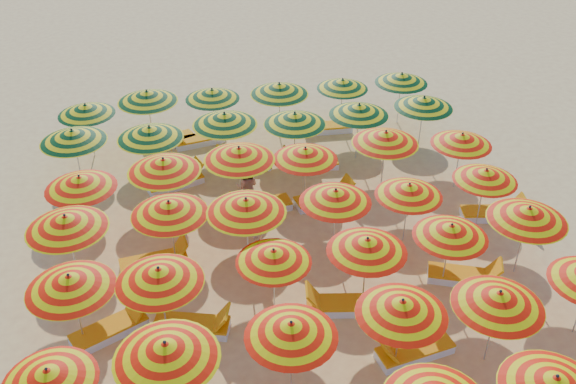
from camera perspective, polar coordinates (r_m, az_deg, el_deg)
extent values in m
plane|color=#F7C96E|center=(16.96, 0.38, -5.42)|extent=(120.00, 120.00, 0.00)
cone|color=#E66B00|center=(12.46, 22.63, -15.48)|extent=(2.22, 2.22, 0.36)
sphere|color=black|center=(12.31, 22.84, -14.83)|extent=(0.06, 0.06, 0.06)
cone|color=#E66B00|center=(12.63, -20.54, -15.08)|extent=(2.02, 2.02, 0.33)
sphere|color=black|center=(12.50, -20.72, -14.49)|extent=(0.06, 0.06, 0.06)
cylinder|color=silver|center=(12.81, -10.39, -16.30)|extent=(0.04, 0.04, 1.99)
cone|color=#E66B00|center=(12.17, -10.81, -13.68)|extent=(2.14, 2.14, 0.38)
sphere|color=black|center=(12.01, -10.92, -12.97)|extent=(0.07, 0.07, 0.07)
cylinder|color=silver|center=(13.11, 0.27, -14.55)|extent=(0.03, 0.03, 1.84)
cone|color=#E66B00|center=(12.53, 0.28, -12.13)|extent=(2.09, 2.09, 0.35)
sphere|color=black|center=(12.38, 0.28, -11.48)|extent=(0.06, 0.06, 0.06)
cylinder|color=silver|center=(13.67, 9.77, -12.53)|extent=(0.04, 0.04, 1.87)
cone|color=#E66B00|center=(13.10, 10.11, -10.07)|extent=(2.13, 2.13, 0.36)
sphere|color=black|center=(12.96, 10.20, -9.41)|extent=(0.06, 0.06, 0.06)
cylinder|color=silver|center=(14.27, 17.65, -11.45)|extent=(0.04, 0.04, 1.89)
cone|color=#E66B00|center=(13.73, 18.23, -9.02)|extent=(2.41, 2.41, 0.36)
sphere|color=black|center=(13.59, 18.38, -8.37)|extent=(0.06, 0.06, 0.06)
cylinder|color=silver|center=(14.69, -18.24, -10.03)|extent=(0.04, 0.04, 1.89)
cone|color=#E66B00|center=(14.16, -18.83, -7.61)|extent=(2.16, 2.16, 0.36)
sphere|color=black|center=(14.03, -18.98, -6.97)|extent=(0.06, 0.06, 0.06)
cylinder|color=silver|center=(14.38, -11.02, -9.75)|extent=(0.04, 0.04, 1.90)
cone|color=#E66B00|center=(13.84, -11.39, -7.26)|extent=(1.91, 1.91, 0.36)
sphere|color=black|center=(13.71, -11.49, -6.60)|extent=(0.06, 0.06, 0.06)
cylinder|color=silver|center=(14.81, -1.25, -7.94)|extent=(0.03, 0.03, 1.73)
cone|color=#E66B00|center=(14.32, -1.29, -5.70)|extent=(1.79, 1.79, 0.33)
sphere|color=black|center=(14.20, -1.30, -5.11)|extent=(0.06, 0.06, 0.06)
cylinder|color=silver|center=(15.06, 6.85, -7.09)|extent=(0.04, 0.04, 1.84)
cone|color=#E66B00|center=(14.55, 7.06, -4.71)|extent=(1.95, 1.95, 0.35)
sphere|color=black|center=(14.43, 7.11, -4.08)|extent=(0.06, 0.06, 0.06)
cylinder|color=silver|center=(15.90, 13.91, -5.59)|extent=(0.03, 0.03, 1.78)
cone|color=#E66B00|center=(15.44, 14.29, -3.37)|extent=(2.04, 2.04, 0.34)
sphere|color=black|center=(15.33, 14.39, -2.79)|extent=(0.06, 0.06, 0.06)
cylinder|color=silver|center=(16.78, 20.01, -4.16)|extent=(0.04, 0.04, 1.93)
cone|color=#E66B00|center=(16.30, 20.57, -1.84)|extent=(2.14, 2.14, 0.37)
sphere|color=black|center=(16.19, 20.72, -1.23)|extent=(0.06, 0.06, 0.06)
cylinder|color=silver|center=(16.32, -18.59, -4.96)|extent=(0.04, 0.04, 1.95)
cone|color=#E66B00|center=(15.83, -19.13, -2.57)|extent=(2.35, 2.35, 0.37)
sphere|color=black|center=(15.72, -19.27, -1.95)|extent=(0.06, 0.06, 0.06)
cylinder|color=silver|center=(16.24, -10.22, -3.81)|extent=(0.04, 0.04, 1.91)
cone|color=#E66B00|center=(15.75, -10.51, -1.42)|extent=(2.27, 2.27, 0.36)
sphere|color=black|center=(15.64, -10.59, -0.79)|extent=(0.06, 0.06, 0.06)
cylinder|color=silver|center=(16.01, -3.64, -3.73)|extent=(0.04, 0.04, 1.97)
cone|color=#E66B00|center=(15.50, -3.75, -1.22)|extent=(2.47, 2.47, 0.38)
sphere|color=black|center=(15.38, -3.78, -0.56)|extent=(0.07, 0.07, 0.07)
cylinder|color=silver|center=(16.54, 4.13, -2.64)|extent=(0.04, 0.04, 1.84)
cone|color=#E66B00|center=(16.08, 4.24, -0.35)|extent=(2.00, 2.00, 0.35)
sphere|color=black|center=(15.97, 4.27, 0.25)|extent=(0.06, 0.06, 0.06)
cylinder|color=silver|center=(17.13, 10.45, -1.95)|extent=(0.03, 0.03, 1.75)
cone|color=#E66B00|center=(16.70, 10.71, 0.17)|extent=(2.15, 2.15, 0.33)
sphere|color=black|center=(16.60, 10.78, 0.73)|extent=(0.06, 0.06, 0.06)
cylinder|color=silver|center=(18.25, 16.78, -0.53)|extent=(0.03, 0.03, 1.73)
cone|color=#E66B00|center=(17.86, 17.17, 1.45)|extent=(2.03, 2.03, 0.33)
sphere|color=black|center=(17.76, 17.27, 1.97)|extent=(0.06, 0.06, 0.06)
cylinder|color=silver|center=(17.81, -17.56, -1.36)|extent=(0.04, 0.04, 1.86)
cone|color=#E66B00|center=(17.38, -18.00, 0.81)|extent=(2.35, 2.35, 0.35)
sphere|color=black|center=(17.27, -18.12, 1.38)|extent=(0.06, 0.06, 0.06)
cylinder|color=silver|center=(17.80, -10.70, -0.01)|extent=(0.04, 0.04, 1.98)
cone|color=#E66B00|center=(17.35, -10.99, 2.35)|extent=(2.57, 2.57, 0.38)
sphere|color=black|center=(17.24, -11.07, 2.97)|extent=(0.07, 0.07, 0.07)
cylinder|color=silver|center=(18.04, -4.26, 1.05)|extent=(0.04, 0.04, 1.99)
cone|color=#E66B00|center=(17.59, -4.37, 3.41)|extent=(2.08, 2.08, 0.38)
sphere|color=black|center=(17.49, -4.40, 4.03)|extent=(0.07, 0.07, 0.07)
cylinder|color=silver|center=(18.28, 1.51, 1.30)|extent=(0.03, 0.03, 1.82)
cone|color=#E66B00|center=(17.87, 1.55, 3.43)|extent=(1.89, 1.89, 0.35)
sphere|color=black|center=(17.77, 1.56, 3.99)|extent=(0.06, 0.06, 0.06)
cylinder|color=silver|center=(19.05, 8.45, 2.60)|extent=(0.04, 0.04, 1.94)
cone|color=#E66B00|center=(18.63, 8.66, 4.81)|extent=(2.56, 2.56, 0.37)
sphere|color=black|center=(18.53, 8.72, 5.39)|extent=(0.06, 0.06, 0.06)
cylinder|color=silver|center=(19.70, 14.87, 2.60)|extent=(0.03, 0.03, 1.78)
cone|color=#E66B00|center=(19.33, 15.19, 4.55)|extent=(2.01, 2.01, 0.34)
sphere|color=black|center=(19.24, 15.28, 5.06)|extent=(0.06, 0.06, 0.06)
cylinder|color=silver|center=(19.94, -18.17, 2.65)|extent=(0.04, 0.04, 1.93)
cone|color=#757508|center=(19.54, -18.59, 4.75)|extent=(2.01, 2.01, 0.37)
sphere|color=black|center=(19.45, -18.70, 5.29)|extent=(0.06, 0.06, 0.06)
cylinder|color=silver|center=(19.51, -11.89, 3.01)|extent=(0.04, 0.04, 1.95)
cone|color=#757508|center=(19.10, -12.19, 5.19)|extent=(2.47, 2.47, 0.37)
sphere|color=black|center=(19.01, -12.26, 5.75)|extent=(0.06, 0.06, 0.06)
cylinder|color=silver|center=(19.86, -5.52, 4.27)|extent=(0.04, 0.04, 1.98)
cone|color=#757508|center=(19.46, -5.66, 6.47)|extent=(2.59, 2.59, 0.38)
sphere|color=black|center=(19.36, -5.69, 7.04)|extent=(0.07, 0.07, 0.07)
cylinder|color=silver|center=(19.91, 0.59, 4.41)|extent=(0.04, 0.04, 1.92)
cone|color=#757508|center=(19.51, 0.61, 6.53)|extent=(2.27, 2.27, 0.36)
sphere|color=black|center=(19.42, 0.61, 7.08)|extent=(0.06, 0.06, 0.06)
cylinder|color=silver|center=(20.63, 6.18, 5.25)|extent=(0.04, 0.04, 1.88)
cone|color=#757508|center=(20.25, 6.32, 7.28)|extent=(2.00, 2.00, 0.36)
sphere|color=black|center=(20.16, 6.35, 7.80)|extent=(0.06, 0.06, 0.06)
cylinder|color=silver|center=(21.40, 11.73, 5.84)|extent=(0.04, 0.04, 1.89)
cone|color=#757508|center=(21.04, 11.98, 7.80)|extent=(2.01, 2.01, 0.36)
sphere|color=black|center=(20.95, 12.05, 8.31)|extent=(0.06, 0.06, 0.06)
cylinder|color=silver|center=(21.66, -17.18, 5.19)|extent=(0.03, 0.03, 1.79)
cone|color=#757508|center=(21.32, -17.53, 7.01)|extent=(1.99, 1.99, 0.34)
sphere|color=black|center=(21.23, -17.62, 7.48)|extent=(0.06, 0.06, 0.06)
cylinder|color=silver|center=(21.72, -12.14, 6.31)|extent=(0.04, 0.04, 1.95)
cone|color=#757508|center=(21.35, -12.41, 8.31)|extent=(2.53, 2.53, 0.37)
sphere|color=black|center=(21.26, -12.48, 8.83)|extent=(0.06, 0.06, 0.06)
cylinder|color=silver|center=(21.83, -6.62, 6.79)|extent=(0.03, 0.03, 1.80)
cone|color=#757508|center=(21.49, -6.75, 8.64)|extent=(2.11, 2.11, 0.34)
sphere|color=black|center=(21.41, -6.79, 9.11)|extent=(0.06, 0.06, 0.06)
cylinder|color=silver|center=(21.75, -0.77, 7.14)|extent=(0.04, 0.04, 1.94)
cone|color=#757508|center=(21.39, -0.78, 9.15)|extent=(2.22, 2.22, 0.37)
sphere|color=black|center=(21.30, -0.79, 9.67)|extent=(0.06, 0.06, 0.06)
cylinder|color=silver|center=(22.56, 4.78, 7.78)|extent=(0.03, 0.03, 1.76)
cone|color=#757508|center=(22.24, 4.87, 9.54)|extent=(2.31, 2.31, 0.33)
sphere|color=black|center=(22.16, 4.89, 10.00)|extent=(0.06, 0.06, 0.06)
cylinder|color=silver|center=(23.11, 9.87, 8.13)|extent=(0.03, 0.03, 1.83)
cone|color=#757508|center=(22.78, 10.06, 9.93)|extent=(2.31, 2.31, 0.35)
sphere|color=black|center=(22.71, 10.11, 10.39)|extent=(0.06, 0.06, 0.06)
cube|color=white|center=(14.59, 11.18, -13.75)|extent=(1.77, 0.82, 0.20)
cube|color=orange|center=(14.50, 11.24, -13.40)|extent=(1.77, 0.82, 0.06)
cube|color=orange|center=(14.06, 8.83, -13.65)|extent=(0.45, 0.63, 0.48)
cube|color=white|center=(15.28, -15.59, -11.84)|extent=(1.79, 1.22, 0.20)
cube|color=orange|center=(15.19, -15.66, -11.49)|extent=(1.79, 1.22, 0.06)
cube|color=orange|center=(15.19, -13.36, -9.89)|extent=(0.57, 0.68, 0.48)
cube|color=white|center=(14.99, -8.55, -11.77)|extent=(1.80, 1.09, 0.20)
cube|color=orange|center=(14.90, -8.59, -11.42)|extent=(1.80, 1.09, 0.06)
cube|color=orange|center=(14.61, -5.95, -11.07)|extent=(0.53, 0.67, 0.48)
cube|color=white|center=(15.35, 4.86, -10.12)|extent=(1.78, 0.92, 0.20)
cube|color=orange|center=(15.26, 4.88, -9.77)|extent=(1.78, 0.92, 0.06)
cube|color=orange|center=(15.06, 2.24, -9.22)|extent=(0.48, 0.64, 0.48)
cube|color=white|center=(16.63, 15.24, -7.34)|extent=(1.79, 1.22, 0.20)
cube|color=orange|center=(16.55, 15.31, -7.00)|extent=(1.79, 1.22, 0.06)
cube|color=orange|center=(16.51, 17.84, -6.64)|extent=(0.57, 0.68, 0.48)
cube|color=white|center=(16.81, -11.81, -6.25)|extent=(1.75, 0.75, 0.20)
cube|color=orange|center=(16.73, -11.86, -5.91)|extent=(1.75, 0.75, 0.06)
cube|color=orange|center=(16.64, -9.58, -4.88)|extent=(0.42, 0.61, 0.48)
cube|color=white|center=(19.04, 17.64, -1.93)|extent=(1.78, 0.91, 0.20)
cube|color=orange|center=(18.97, 17.70, -1.61)|extent=(1.78, 0.91, 0.06)
cube|color=orange|center=(19.09, 19.81, -1.03)|extent=(0.47, 0.64, 0.48)
cube|color=white|center=(18.44, -2.35, -1.41)|extent=(1.76, 0.78, 0.20)
cube|color=orange|center=(18.37, -2.36, -1.08)|extent=(1.76, 0.78, 0.06)
cube|color=orange|center=(18.09, -4.49, -0.94)|extent=(0.43, 0.62, 0.48)
cube|color=white|center=(18.77, 3.18, -0.74)|extent=(1.77, 0.82, 0.20)
cube|color=orange|center=(18.69, 3.19, -0.41)|extent=(1.77, 0.82, 0.06)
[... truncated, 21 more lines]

